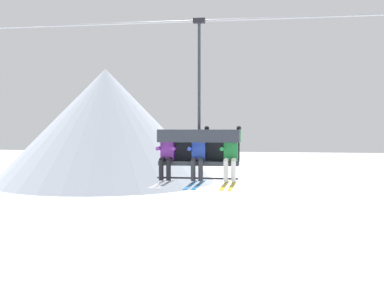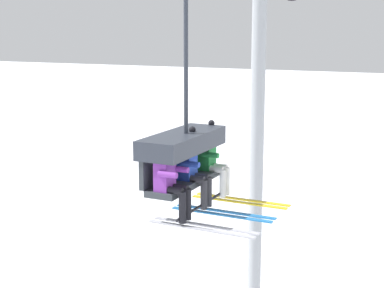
# 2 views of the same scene
# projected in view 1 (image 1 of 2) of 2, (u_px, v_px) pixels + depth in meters

# --- Properties ---
(mountain_peak_central) EXTENTS (23.83, 23.83, 12.28)m
(mountain_peak_central) POSITION_uv_depth(u_px,v_px,m) (106.00, 125.00, 52.65)
(mountain_peak_central) COLOR silver
(mountain_peak_central) RESTS_ON ground_plane
(lift_cable) EXTENTS (15.83, 0.05, 0.05)m
(lift_cable) POSITION_uv_depth(u_px,v_px,m) (145.00, 23.00, 11.54)
(lift_cable) COLOR #9EA3A8
(chairlift_chair) EXTENTS (1.93, 0.74, 3.78)m
(chairlift_chair) POSITION_uv_depth(u_px,v_px,m) (200.00, 140.00, 11.51)
(chairlift_chair) COLOR #33383D
(skier_purple) EXTENTS (0.46, 1.70, 1.23)m
(skier_purple) POSITION_uv_depth(u_px,v_px,m) (167.00, 154.00, 11.42)
(skier_purple) COLOR purple
(skier_blue) EXTENTS (0.48, 1.70, 1.34)m
(skier_blue) POSITION_uv_depth(u_px,v_px,m) (198.00, 154.00, 11.31)
(skier_blue) COLOR #2847B7
(skier_green) EXTENTS (0.48, 1.70, 1.34)m
(skier_green) POSITION_uv_depth(u_px,v_px,m) (231.00, 154.00, 11.19)
(skier_green) COLOR #23843D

